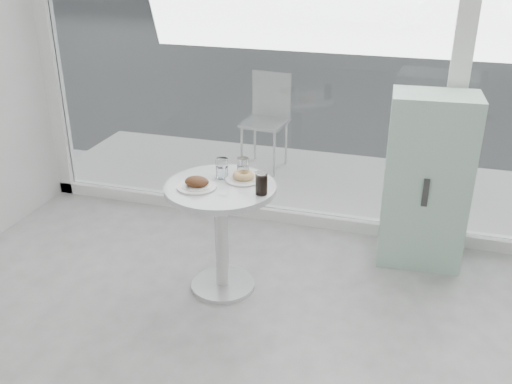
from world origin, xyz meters
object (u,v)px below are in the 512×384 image
(mint_cabinet, at_px, (426,181))
(water_tumbler_a, at_px, (222,169))
(main_table, at_px, (221,216))
(patio_chair, at_px, (267,114))
(cola_glass, at_px, (261,184))
(plate_donut, at_px, (244,177))
(plate_fritter, at_px, (197,184))
(water_tumbler_b, at_px, (243,168))

(mint_cabinet, bearing_deg, water_tumbler_a, -157.31)
(main_table, height_order, mint_cabinet, mint_cabinet)
(main_table, distance_m, patio_chair, 2.19)
(mint_cabinet, distance_m, cola_glass, 1.30)
(plate_donut, height_order, water_tumbler_a, water_tumbler_a)
(mint_cabinet, xyz_separation_m, plate_fritter, (-1.40, -0.85, 0.16))
(cola_glass, bearing_deg, water_tumbler_a, 151.06)
(plate_fritter, relative_size, plate_donut, 1.04)
(main_table, bearing_deg, cola_glass, -10.14)
(mint_cabinet, bearing_deg, cola_glass, -143.64)
(main_table, distance_m, plate_fritter, 0.29)
(plate_fritter, height_order, water_tumbler_a, water_tumbler_a)
(water_tumbler_b, bearing_deg, mint_cabinet, 26.69)
(patio_chair, relative_size, water_tumbler_a, 7.17)
(mint_cabinet, xyz_separation_m, cola_glass, (-0.98, -0.83, 0.21))
(main_table, xyz_separation_m, water_tumbler_a, (-0.03, 0.13, 0.28))
(plate_donut, xyz_separation_m, cola_glass, (0.17, -0.18, 0.05))
(plate_donut, distance_m, water_tumbler_b, 0.08)
(main_table, height_order, plate_fritter, plate_fritter)
(patio_chair, bearing_deg, water_tumbler_b, -73.50)
(main_table, relative_size, water_tumbler_b, 6.11)
(main_table, distance_m, water_tumbler_b, 0.35)
(mint_cabinet, bearing_deg, main_table, -152.42)
(plate_fritter, distance_m, cola_glass, 0.42)
(patio_chair, distance_m, water_tumbler_b, 2.03)
(main_table, height_order, patio_chair, patio_chair)
(water_tumbler_b, bearing_deg, cola_glass, -50.57)
(mint_cabinet, relative_size, cola_glass, 8.80)
(patio_chair, bearing_deg, main_table, -76.85)
(water_tumbler_b, distance_m, cola_glass, 0.31)
(main_table, relative_size, mint_cabinet, 0.61)
(plate_fritter, xyz_separation_m, cola_glass, (0.42, 0.02, 0.04))
(plate_fritter, bearing_deg, plate_donut, 39.08)
(main_table, bearing_deg, plate_fritter, -149.43)
(water_tumbler_a, distance_m, cola_glass, 0.37)
(mint_cabinet, bearing_deg, water_tumbler_b, -157.27)
(plate_fritter, relative_size, cola_glass, 1.77)
(main_table, xyz_separation_m, water_tumbler_b, (0.09, 0.19, 0.28))
(plate_donut, xyz_separation_m, water_tumbler_a, (-0.15, 0.00, 0.04))
(main_table, xyz_separation_m, patio_chair, (-0.29, 2.16, 0.03))
(patio_chair, distance_m, water_tumbler_a, 2.07)
(plate_donut, height_order, water_tumbler_b, water_tumbler_b)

